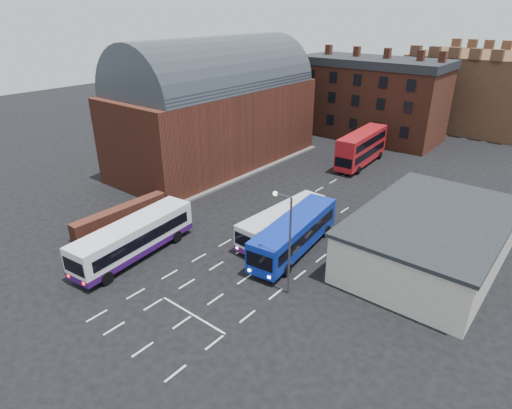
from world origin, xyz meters
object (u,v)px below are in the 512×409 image
Objects in this scene: bus_white_outbound at (134,236)px; bus_white_inbound at (283,221)px; bus_red_double at (362,148)px; pedestrian_red at (101,237)px; street_lamp at (287,236)px; pedestrian_beige at (102,263)px; bus_blue at (295,232)px.

bus_white_inbound is (7.68, 10.39, -0.21)m from bus_white_outbound.
bus_red_double is 34.95m from pedestrian_red.
bus_red_double is at bearing -118.93° from pedestrian_red.
street_lamp is 15.01m from pedestrian_beige.
pedestrian_beige is at bearing 44.01° from bus_blue.
pedestrian_red is at bearing 29.83° from bus_blue.
bus_white_outbound is 1.50× the size of street_lamp.
bus_blue is at bearing -114.49° from pedestrian_beige.
pedestrian_red is (-13.49, -9.97, -0.91)m from bus_blue.
street_lamp is at bearing 129.88° from bus_white_inbound.
bus_white_inbound is 1.32× the size of street_lamp.
bus_blue reaches higher than bus_white_inbound.
bus_white_outbound is 1.04× the size of bus_red_double.
bus_red_double reaches higher than bus_white_outbound.
bus_blue is (2.23, -1.37, 0.18)m from bus_white_inbound.
bus_white_outbound reaches higher than bus_white_inbound.
bus_red_double is (-5.84, 24.10, 0.54)m from bus_blue.
bus_blue is at bearing -159.80° from pedestrian_red.
bus_white_outbound is 33.37m from bus_red_double.
bus_blue is 16.80m from pedestrian_red.
bus_blue is 24.80m from bus_red_double.
bus_red_double is (4.06, 33.12, 0.51)m from bus_white_outbound.
pedestrian_red is 4.15m from pedestrian_beige.
pedestrian_red is (-16.27, -4.76, -3.77)m from street_lamp.
bus_white_inbound is 0.91× the size of bus_red_double.
bus_white_outbound is 7.86× the size of pedestrian_beige.
street_lamp is at bearing 102.67° from bus_red_double.
bus_white_outbound is at bearing 56.17° from bus_white_inbound.
bus_white_outbound is 1.01× the size of bus_blue.
pedestrian_beige is at bearing 132.31° from pedestrian_red.
street_lamp is at bearing 10.53° from bus_white_outbound.
bus_blue reaches higher than pedestrian_red.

